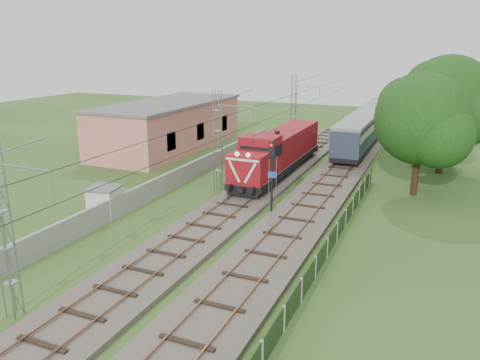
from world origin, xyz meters
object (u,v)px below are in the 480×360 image
at_px(coach_rake, 386,106).
at_px(signal_post, 272,165).
at_px(locomotive, 279,151).
at_px(relay_hut, 104,201).

bearing_deg(coach_rake, signal_post, -92.57).
height_order(coach_rake, signal_post, signal_post).
xyz_separation_m(locomotive, coach_rake, (5.00, 35.43, 0.18)).
bearing_deg(relay_hut, locomotive, 63.21).
height_order(signal_post, relay_hut, signal_post).
relative_size(coach_rake, signal_post, 12.06).
bearing_deg(locomotive, relay_hut, -116.79).
bearing_deg(coach_rake, locomotive, -98.03).
bearing_deg(signal_post, coach_rake, 87.43).
xyz_separation_m(locomotive, signal_post, (2.95, -10.07, 1.39)).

